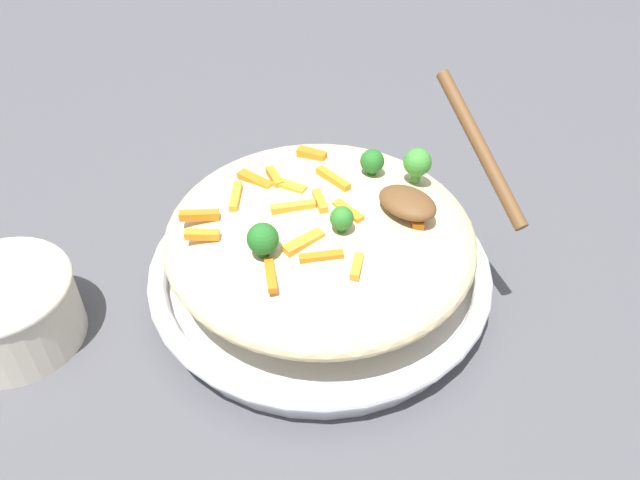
% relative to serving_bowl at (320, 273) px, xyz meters
% --- Properties ---
extents(ground_plane, '(2.40, 2.40, 0.00)m').
position_rel_serving_bowl_xyz_m(ground_plane, '(0.00, 0.00, -0.02)').
color(ground_plane, '#4C4C51').
extents(serving_bowl, '(0.33, 0.33, 0.04)m').
position_rel_serving_bowl_xyz_m(serving_bowl, '(0.00, 0.00, 0.00)').
color(serving_bowl, silver).
rests_on(serving_bowl, ground_plane).
extents(pasta_mound, '(0.29, 0.29, 0.08)m').
position_rel_serving_bowl_xyz_m(pasta_mound, '(0.00, 0.00, 0.05)').
color(pasta_mound, beige).
rests_on(pasta_mound, serving_bowl).
extents(carrot_piece_0, '(0.03, 0.02, 0.01)m').
position_rel_serving_bowl_xyz_m(carrot_piece_0, '(0.00, -0.00, 0.09)').
color(carrot_piece_0, orange).
rests_on(carrot_piece_0, pasta_mound).
extents(carrot_piece_1, '(0.03, 0.03, 0.01)m').
position_rel_serving_bowl_xyz_m(carrot_piece_1, '(-0.07, -0.05, 0.08)').
color(carrot_piece_1, orange).
rests_on(carrot_piece_1, pasta_mound).
extents(carrot_piece_2, '(0.03, 0.02, 0.01)m').
position_rel_serving_bowl_xyz_m(carrot_piece_2, '(0.06, -0.00, 0.09)').
color(carrot_piece_2, orange).
rests_on(carrot_piece_2, pasta_mound).
extents(carrot_piece_3, '(0.03, 0.03, 0.01)m').
position_rel_serving_bowl_xyz_m(carrot_piece_3, '(0.05, 0.10, 0.08)').
color(carrot_piece_3, orange).
rests_on(carrot_piece_3, pasta_mound).
extents(carrot_piece_4, '(0.04, 0.01, 0.01)m').
position_rel_serving_bowl_xyz_m(carrot_piece_4, '(0.02, -0.03, 0.09)').
color(carrot_piece_4, orange).
rests_on(carrot_piece_4, pasta_mound).
extents(carrot_piece_5, '(0.03, 0.03, 0.01)m').
position_rel_serving_bowl_xyz_m(carrot_piece_5, '(0.07, 0.04, 0.08)').
color(carrot_piece_5, orange).
rests_on(carrot_piece_5, pasta_mound).
extents(carrot_piece_6, '(0.02, 0.04, 0.01)m').
position_rel_serving_bowl_xyz_m(carrot_piece_6, '(-0.02, 0.05, 0.09)').
color(carrot_piece_6, orange).
rests_on(carrot_piece_6, pasta_mound).
extents(carrot_piece_7, '(0.04, 0.01, 0.01)m').
position_rel_serving_bowl_xyz_m(carrot_piece_7, '(0.07, 0.01, 0.08)').
color(carrot_piece_7, orange).
rests_on(carrot_piece_7, pasta_mound).
extents(carrot_piece_8, '(0.03, 0.03, 0.01)m').
position_rel_serving_bowl_xyz_m(carrot_piece_8, '(-0.03, 0.09, 0.08)').
color(carrot_piece_8, orange).
rests_on(carrot_piece_8, pasta_mound).
extents(carrot_piece_9, '(0.03, 0.02, 0.01)m').
position_rel_serving_bowl_xyz_m(carrot_piece_9, '(0.04, 0.00, 0.09)').
color(carrot_piece_9, orange).
rests_on(carrot_piece_9, pasta_mound).
extents(carrot_piece_10, '(0.03, 0.03, 0.01)m').
position_rel_serving_bowl_xyz_m(carrot_piece_10, '(0.07, 0.08, 0.08)').
color(carrot_piece_10, orange).
rests_on(carrot_piece_10, pasta_mound).
extents(carrot_piece_11, '(0.03, 0.03, 0.01)m').
position_rel_serving_bowl_xyz_m(carrot_piece_11, '(-0.05, 0.05, 0.08)').
color(carrot_piece_11, orange).
rests_on(carrot_piece_11, pasta_mound).
extents(carrot_piece_12, '(0.03, 0.02, 0.01)m').
position_rel_serving_bowl_xyz_m(carrot_piece_12, '(0.06, -0.06, 0.08)').
color(carrot_piece_12, orange).
rests_on(carrot_piece_12, pasta_mound).
extents(carrot_piece_13, '(0.02, 0.03, 0.01)m').
position_rel_serving_bowl_xyz_m(carrot_piece_13, '(-0.07, 0.04, 0.08)').
color(carrot_piece_13, orange).
rests_on(carrot_piece_13, pasta_mound).
extents(carrot_piece_14, '(0.03, 0.04, 0.01)m').
position_rel_serving_bowl_xyz_m(carrot_piece_14, '(0.01, 0.02, 0.09)').
color(carrot_piece_14, orange).
rests_on(carrot_piece_14, pasta_mound).
extents(carrot_piece_15, '(0.03, 0.01, 0.01)m').
position_rel_serving_bowl_xyz_m(carrot_piece_15, '(-0.03, -0.01, 0.09)').
color(carrot_piece_15, orange).
rests_on(carrot_piece_15, pasta_mound).
extents(broccoli_floret_0, '(0.02, 0.02, 0.03)m').
position_rel_serving_bowl_xyz_m(broccoli_floret_0, '(0.00, -0.07, 0.10)').
color(broccoli_floret_0, '#205B1C').
rests_on(broccoli_floret_0, pasta_mound).
extents(broccoli_floret_1, '(0.03, 0.03, 0.03)m').
position_rel_serving_bowl_xyz_m(broccoli_floret_1, '(-0.03, -0.10, 0.10)').
color(broccoli_floret_1, '#377928').
rests_on(broccoli_floret_1, pasta_mound).
extents(broccoli_floret_2, '(0.03, 0.03, 0.03)m').
position_rel_serving_bowl_xyz_m(broccoli_floret_2, '(-0.01, 0.08, 0.10)').
color(broccoli_floret_2, '#205B1C').
rests_on(broccoli_floret_2, pasta_mound).
extents(broccoli_floret_3, '(0.02, 0.02, 0.02)m').
position_rel_serving_bowl_xyz_m(broccoli_floret_3, '(-0.04, 0.01, 0.10)').
color(broccoli_floret_3, '#296820').
rests_on(broccoli_floret_3, pasta_mound).
extents(serving_spoon, '(0.14, 0.12, 0.09)m').
position_rel_serving_bowl_xyz_m(serving_spoon, '(-0.07, -0.07, 0.11)').
color(serving_spoon, brown).
rests_on(serving_spoon, pasta_mound).
extents(companion_bowl, '(0.13, 0.13, 0.07)m').
position_rel_serving_bowl_xyz_m(companion_bowl, '(0.16, 0.24, 0.02)').
color(companion_bowl, beige).
rests_on(companion_bowl, ground_plane).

